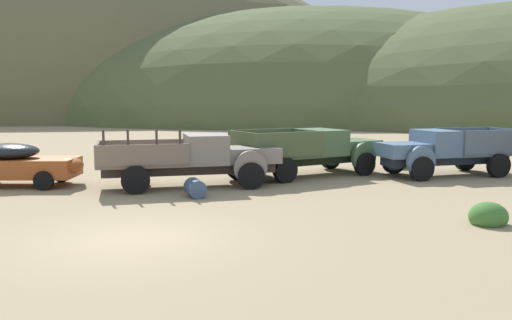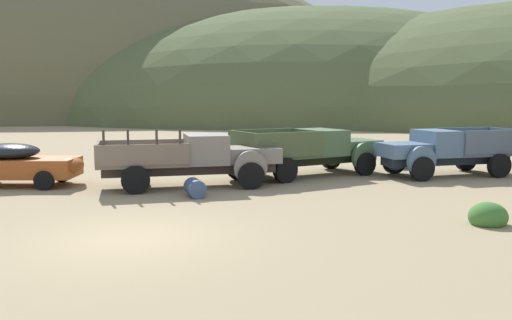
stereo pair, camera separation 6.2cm
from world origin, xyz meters
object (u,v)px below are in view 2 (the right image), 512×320
Objects in this scene: car_oxide_orange at (19,164)px; truck_primer_gray at (203,159)px; truck_chalk_blue at (439,151)px; oil_drum_foreground at (195,188)px; truck_weathered_green at (318,150)px.

car_oxide_orange is 6.68m from truck_primer_gray.
oil_drum_foreground is (-10.12, -2.88, -0.72)m from truck_chalk_blue.
truck_chalk_blue is (9.71, 0.84, 0.01)m from truck_primer_gray.
oil_drum_foreground is (-0.41, -2.04, -0.71)m from truck_primer_gray.
truck_chalk_blue is at bearing 15.89° from oil_drum_foreground.
truck_weathered_green is 4.92m from truck_chalk_blue.
car_oxide_orange is 0.72× the size of truck_weathered_green.
truck_chalk_blue is 10.54m from oil_drum_foreground.
truck_weathered_green reaches higher than oil_drum_foreground.
oil_drum_foreground is at bearing 10.54° from truck_chalk_blue.
truck_chalk_blue reaches higher than car_oxide_orange.
truck_primer_gray is 5.34m from truck_weathered_green.
truck_primer_gray is at bearing -0.42° from truck_chalk_blue.
car_oxide_orange is at bearing 165.08° from truck_weathered_green.
truck_weathered_green is (4.94, 2.04, 0.02)m from truck_primer_gray.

